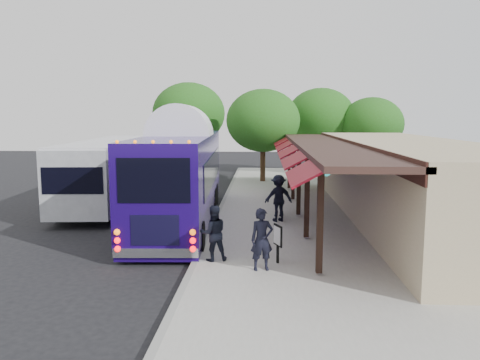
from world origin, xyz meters
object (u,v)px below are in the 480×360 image
(ped_a, at_px, (262,240))
(ped_d, at_px, (278,196))
(coach_bus, at_px, (181,172))
(ped_b, at_px, (213,233))
(ped_c, at_px, (279,200))
(city_bus, at_px, (111,169))
(sign_board, at_px, (278,237))

(ped_a, xyz_separation_m, ped_d, (0.72, 7.56, 0.02))
(coach_bus, distance_m, ped_b, 6.53)
(ped_b, bearing_deg, ped_c, -127.61)
(ped_a, xyz_separation_m, ped_c, (0.72, 6.47, 0.02))
(city_bus, bearing_deg, ped_b, -61.83)
(coach_bus, xyz_separation_m, ped_d, (4.32, 0.63, -1.12))
(coach_bus, height_order, ped_d, coach_bus)
(ped_c, bearing_deg, coach_bus, -29.94)
(coach_bus, height_order, ped_c, coach_bus)
(ped_d, bearing_deg, city_bus, -25.52)
(coach_bus, relative_size, ped_d, 6.86)
(ped_a, distance_m, sign_board, 0.84)
(city_bus, bearing_deg, sign_board, -55.11)
(city_bus, relative_size, ped_d, 6.76)
(city_bus, distance_m, ped_a, 13.88)
(ped_b, distance_m, sign_board, 2.02)
(ped_c, bearing_deg, ped_b, 44.36)
(ped_c, bearing_deg, city_bus, -51.97)
(ped_c, height_order, ped_d, ped_d)
(ped_b, relative_size, ped_d, 0.93)
(city_bus, height_order, ped_b, city_bus)
(ped_d, bearing_deg, ped_a, 81.34)
(ped_c, bearing_deg, sign_board, 63.78)
(city_bus, distance_m, ped_b, 12.32)
(city_bus, xyz_separation_m, ped_b, (6.63, -10.35, -0.84))
(coach_bus, xyz_separation_m, city_bus, (-4.56, 4.27, -0.34))
(sign_board, bearing_deg, ped_a, -149.08)
(coach_bus, bearing_deg, sign_board, -59.53)
(ped_c, bearing_deg, ped_a, 59.73)
(city_bus, xyz_separation_m, ped_a, (8.15, -11.20, -0.80))
(ped_c, xyz_separation_m, sign_board, (-0.23, -5.80, -0.13))
(ped_b, bearing_deg, ped_d, -124.38)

